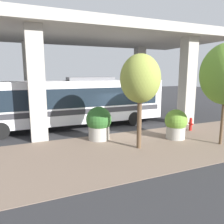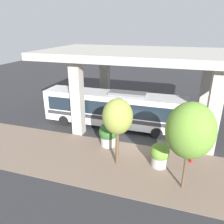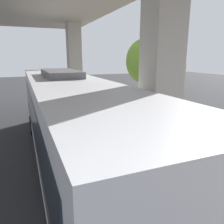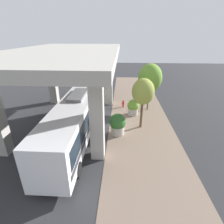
{
  "view_description": "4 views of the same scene",
  "coord_description": "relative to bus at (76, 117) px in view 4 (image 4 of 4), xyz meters",
  "views": [
    {
      "loc": [
        -12.26,
        6.19,
        3.79
      ],
      "look_at": [
        1.51,
        0.33,
        1.11
      ],
      "focal_mm": 35.0,
      "sensor_mm": 36.0,
      "label": 1
    },
    {
      "loc": [
        -15.29,
        -2.78,
        8.86
      ],
      "look_at": [
        -0.01,
        2.06,
        2.56
      ],
      "focal_mm": 35.0,
      "sensor_mm": 36.0,
      "label": 2
    },
    {
      "loc": [
        4.07,
        10.42,
        4.01
      ],
      "look_at": [
        -0.03,
        0.43,
        1.29
      ],
      "focal_mm": 35.0,
      "sensor_mm": 36.0,
      "label": 3
    },
    {
      "loc": [
        -1.07,
        15.57,
        8.16
      ],
      "look_at": [
        -0.26,
        1.04,
        1.63
      ],
      "focal_mm": 28.0,
      "sensor_mm": 36.0,
      "label": 4
    }
  ],
  "objects": [
    {
      "name": "sidewalk_strip",
      "position": [
        -5.63,
        -2.78,
        -1.9
      ],
      "size": [
        6.0,
        40.0,
        0.02
      ],
      "color": "#7A6656",
      "rests_on": "ground"
    },
    {
      "name": "ground_plane",
      "position": [
        -2.63,
        -2.78,
        -1.91
      ],
      "size": [
        80.0,
        80.0,
        0.0
      ],
      "primitive_type": "plane",
      "color": "#2D2D30",
      "rests_on": "ground"
    },
    {
      "name": "overpass",
      "position": [
        1.37,
        -2.78,
        4.16
      ],
      "size": [
        9.4,
        18.58,
        6.94
      ],
      "color": "#ADA89E",
      "rests_on": "ground"
    },
    {
      "name": "street_tree_near",
      "position": [
        -6.81,
        -6.38,
        1.83
      ],
      "size": [
        2.61,
        2.61,
        5.3
      ],
      "color": "brown",
      "rests_on": "ground"
    },
    {
      "name": "street_tree_far",
      "position": [
        -5.61,
        -2.03,
        1.59
      ],
      "size": [
        1.97,
        1.97,
        4.71
      ],
      "color": "brown",
      "rests_on": "ground"
    },
    {
      "name": "fire_hydrant",
      "position": [
        -3.95,
        -6.94,
        -1.46
      ],
      "size": [
        0.41,
        0.2,
        0.88
      ],
      "color": "red",
      "rests_on": "ground"
    },
    {
      "name": "bus",
      "position": [
        0.0,
        0.0,
        0.0
      ],
      "size": [
        2.55,
        12.97,
        3.51
      ],
      "color": "silver",
      "rests_on": "ground"
    },
    {
      "name": "planter_middle",
      "position": [
        -5.02,
        -4.82,
        -1.03
      ],
      "size": [
        1.28,
        1.28,
        1.73
      ],
      "color": "#ADA89E",
      "rests_on": "ground"
    },
    {
      "name": "planter_front",
      "position": [
        -3.44,
        -0.66,
        -0.92
      ],
      "size": [
        1.45,
        1.45,
        1.92
      ],
      "color": "#ADA89E",
      "rests_on": "ground"
    }
  ]
}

